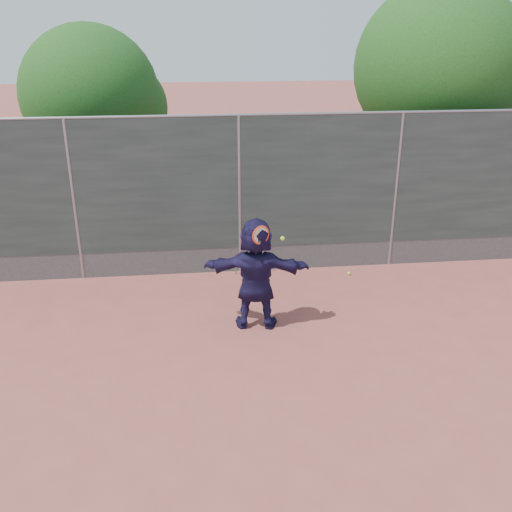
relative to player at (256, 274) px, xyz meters
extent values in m
plane|color=#9E4C42|center=(-0.07, -1.34, -0.90)|extent=(80.00, 80.00, 0.00)
imported|color=#1C163D|center=(0.00, 0.00, 0.00)|extent=(1.73, 0.77, 1.80)
sphere|color=#BEE733|center=(1.99, 1.72, -0.87)|extent=(0.07, 0.07, 0.07)
cube|color=#38423D|center=(-0.07, 2.16, 0.85)|extent=(20.00, 0.04, 2.50)
cube|color=slate|center=(-0.07, 2.16, -0.65)|extent=(20.00, 0.03, 0.50)
cylinder|color=gray|center=(-0.07, 2.16, 2.10)|extent=(20.00, 0.05, 0.05)
cylinder|color=gray|center=(-3.07, 2.16, 0.60)|extent=(0.06, 0.06, 3.00)
cylinder|color=gray|center=(-0.07, 2.16, 0.60)|extent=(0.06, 0.06, 3.00)
cylinder|color=gray|center=(2.93, 2.16, 0.60)|extent=(0.06, 0.06, 3.00)
torus|color=#F03F16|center=(0.05, -0.20, 0.71)|extent=(0.28, 0.15, 0.29)
cylinder|color=beige|center=(0.05, -0.20, 0.71)|extent=(0.23, 0.11, 0.25)
cylinder|color=black|center=(0.00, -0.18, 0.51)|extent=(0.08, 0.13, 0.33)
sphere|color=#BEE733|center=(0.38, -0.16, 0.63)|extent=(0.07, 0.07, 0.07)
cylinder|color=#382314|center=(4.43, 4.36, 0.40)|extent=(0.28, 0.28, 2.60)
sphere|color=#23561C|center=(4.43, 4.36, 2.69)|extent=(3.60, 3.60, 3.60)
sphere|color=#23561C|center=(5.15, 4.56, 2.33)|extent=(2.52, 2.52, 2.52)
cylinder|color=#382314|center=(-3.07, 5.16, 0.20)|extent=(0.28, 0.28, 2.20)
sphere|color=#23561C|center=(-3.07, 5.16, 2.12)|extent=(3.00, 3.00, 3.00)
sphere|color=#23561C|center=(-2.47, 5.36, 1.82)|extent=(2.10, 2.10, 2.10)
cone|color=#387226|center=(0.18, 2.04, -0.77)|extent=(0.03, 0.03, 0.26)
cone|color=#387226|center=(0.48, 2.06, -0.75)|extent=(0.03, 0.03, 0.30)
cone|color=#387226|center=(-0.17, 2.02, -0.79)|extent=(0.03, 0.03, 0.22)
camera|label=1|loc=(-0.89, -8.01, 3.66)|focal=40.00mm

